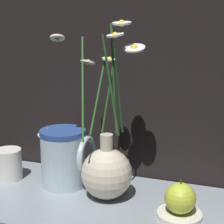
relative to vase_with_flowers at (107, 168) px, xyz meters
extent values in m
plane|color=black|center=(0.03, -0.02, -0.09)|extent=(6.00, 6.00, 0.00)
cube|color=gray|center=(0.03, -0.02, -0.08)|extent=(0.75, 0.33, 0.01)
sphere|color=beige|center=(0.00, 0.00, -0.01)|extent=(0.12, 0.12, 0.12)
cylinder|color=beige|center=(0.00, 0.00, 0.06)|extent=(0.03, 0.03, 0.05)
cylinder|color=#336B2D|center=(0.02, -0.01, 0.20)|extent=(0.03, 0.04, 0.23)
cylinder|color=white|center=(0.03, -0.03, 0.31)|extent=(0.05, 0.05, 0.01)
sphere|color=yellow|center=(0.03, -0.03, 0.31)|extent=(0.01, 0.01, 0.01)
cylinder|color=#336B2D|center=(-0.03, 0.01, 0.17)|extent=(0.02, 0.06, 0.17)
cylinder|color=white|center=(-0.05, 0.02, 0.25)|extent=(0.04, 0.04, 0.01)
sphere|color=yellow|center=(-0.05, 0.02, 0.25)|extent=(0.01, 0.01, 0.01)
cylinder|color=#336B2D|center=(-0.05, -0.02, 0.19)|extent=(0.05, 0.10, 0.22)
cylinder|color=white|center=(-0.10, -0.04, 0.30)|extent=(0.04, 0.04, 0.02)
sphere|color=yellow|center=(-0.10, -0.04, 0.30)|extent=(0.01, 0.01, 0.01)
cylinder|color=#336B2D|center=(0.03, 0.00, 0.18)|extent=(0.01, 0.07, 0.20)
cylinder|color=white|center=(0.06, 0.00, 0.28)|extent=(0.05, 0.05, 0.02)
sphere|color=yellow|center=(0.06, 0.00, 0.28)|extent=(0.02, 0.02, 0.02)
cylinder|color=#336B2D|center=(0.00, 0.01, 0.17)|extent=(0.03, 0.01, 0.17)
cylinder|color=white|center=(0.00, 0.03, 0.25)|extent=(0.04, 0.04, 0.01)
sphere|color=yellow|center=(0.00, 0.03, 0.25)|extent=(0.01, 0.01, 0.01)
cylinder|color=#336B2D|center=(0.02, 0.00, 0.21)|extent=(0.01, 0.04, 0.25)
cylinder|color=white|center=(0.04, 0.00, 0.34)|extent=(0.04, 0.04, 0.01)
sphere|color=yellow|center=(0.04, 0.00, 0.34)|extent=(0.01, 0.01, 0.01)
cylinder|color=silver|center=(-0.29, 0.02, -0.03)|extent=(0.07, 0.07, 0.08)
cylinder|color=silver|center=(-0.13, 0.03, 0.00)|extent=(0.11, 0.11, 0.15)
cylinder|color=#2D4C93|center=(-0.13, 0.03, 0.07)|extent=(0.12, 0.12, 0.01)
torus|color=silver|center=(-0.07, 0.03, 0.01)|extent=(0.01, 0.10, 0.10)
cone|color=silver|center=(-0.18, 0.03, 0.06)|extent=(0.04, 0.03, 0.04)
cylinder|color=silver|center=(0.18, -0.04, -0.07)|extent=(0.10, 0.10, 0.01)
sphere|color=#B7C638|center=(0.18, -0.04, -0.03)|extent=(0.07, 0.07, 0.07)
cylinder|color=#4C3819|center=(0.18, -0.04, 0.01)|extent=(0.00, 0.00, 0.01)
camera|label=1|loc=(0.29, -0.78, 0.34)|focal=60.00mm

